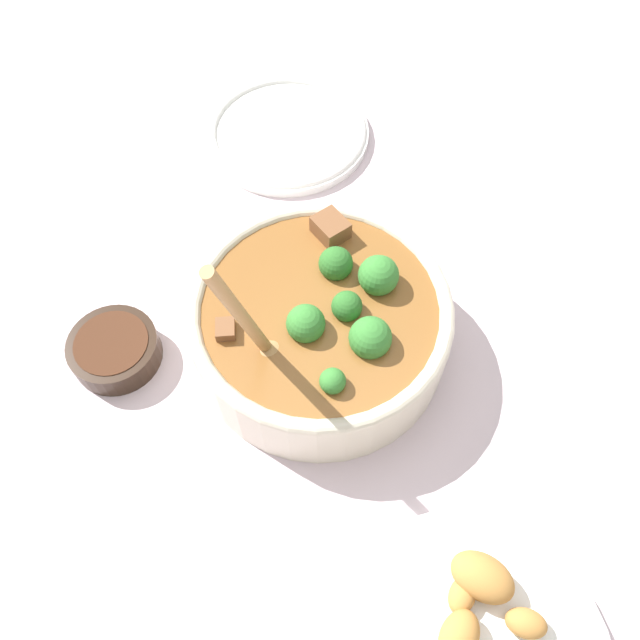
# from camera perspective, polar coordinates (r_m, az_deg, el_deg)

# --- Properties ---
(ground_plane) EXTENTS (4.00, 4.00, 0.00)m
(ground_plane) POSITION_cam_1_polar(r_m,az_deg,el_deg) (0.69, -0.00, -2.26)
(ground_plane) COLOR silver
(stew_bowl) EXTENTS (0.27, 0.27, 0.24)m
(stew_bowl) POSITION_cam_1_polar(r_m,az_deg,el_deg) (0.65, 0.06, -0.21)
(stew_bowl) COLOR beige
(stew_bowl) RESTS_ON ground_plane
(condiment_bowl) EXTENTS (0.10, 0.10, 0.03)m
(condiment_bowl) POSITION_cam_1_polar(r_m,az_deg,el_deg) (0.70, -18.28, -2.53)
(condiment_bowl) COLOR black
(condiment_bowl) RESTS_ON ground_plane
(empty_plate) EXTENTS (0.22, 0.22, 0.02)m
(empty_plate) POSITION_cam_1_polar(r_m,az_deg,el_deg) (0.89, -3.00, 16.77)
(empty_plate) COLOR white
(empty_plate) RESTS_ON ground_plane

